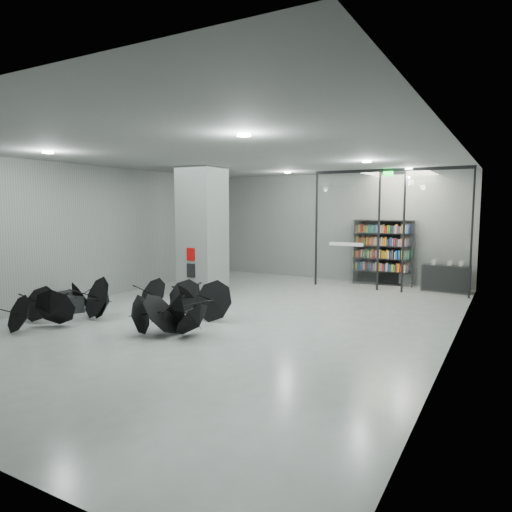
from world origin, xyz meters
The scene contains 10 objects.
room centered at (0.00, 0.00, 2.84)m, with size 14.00×14.02×4.01m.
column centered at (-2.50, 2.00, 2.00)m, with size 1.20×1.20×4.00m, color slate.
fire_cabinet centered at (-2.50, 1.38, 1.35)m, with size 0.28×0.04×0.38m, color #A50A07.
info_panel centered at (-2.50, 1.38, 0.85)m, with size 0.30×0.03×0.42m, color black.
exit_sign centered at (2.40, 5.30, 3.82)m, with size 0.30×0.06×0.15m, color #0CE533.
glass_partition centered at (2.39, 5.50, 2.18)m, with size 5.06×0.08×4.00m.
bench centered at (-4.50, -1.52, 0.21)m, with size 1.33×0.57×0.43m, color black.
bookshelf centered at (1.96, 6.75, 1.15)m, with size 2.10×0.42×2.31m, color black, non-canonical shape.
shop_counter centered at (4.12, 6.36, 0.44)m, with size 1.46×0.58×0.88m, color black.
umbrella_cluster centered at (-1.91, -1.67, 0.30)m, with size 5.46×4.49×1.29m.
Camera 1 is at (5.97, -9.67, 2.79)m, focal length 32.19 mm.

